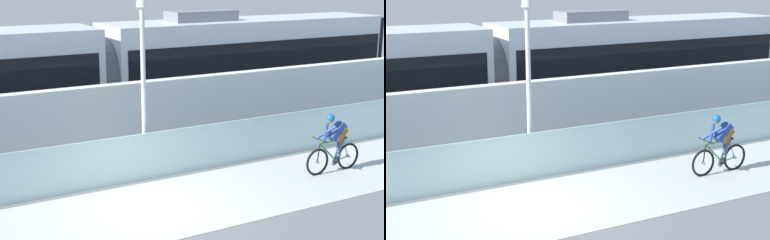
# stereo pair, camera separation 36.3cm
# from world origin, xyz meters

# --- Properties ---
(ground_plane) EXTENTS (200.00, 200.00, 0.00)m
(ground_plane) POSITION_xyz_m (0.00, 0.00, 0.00)
(ground_plane) COLOR slate
(bike_path_deck) EXTENTS (32.00, 3.20, 0.01)m
(bike_path_deck) POSITION_xyz_m (0.00, 0.00, 0.01)
(bike_path_deck) COLOR beige
(bike_path_deck) RESTS_ON ground
(glass_parapet) EXTENTS (32.00, 0.05, 1.21)m
(glass_parapet) POSITION_xyz_m (0.00, 1.85, 0.61)
(glass_parapet) COLOR silver
(glass_parapet) RESTS_ON ground
(concrete_barrier_wall) EXTENTS (32.00, 0.36, 2.17)m
(concrete_barrier_wall) POSITION_xyz_m (0.00, 3.65, 1.08)
(concrete_barrier_wall) COLOR silver
(concrete_barrier_wall) RESTS_ON ground
(tram_rail_near) EXTENTS (32.00, 0.08, 0.01)m
(tram_rail_near) POSITION_xyz_m (0.00, 6.13, 0.00)
(tram_rail_near) COLOR #595654
(tram_rail_near) RESTS_ON ground
(tram_rail_far) EXTENTS (32.00, 0.08, 0.01)m
(tram_rail_far) POSITION_xyz_m (0.00, 7.57, 0.00)
(tram_rail_far) COLOR #595654
(tram_rail_far) RESTS_ON ground
(tram) EXTENTS (22.56, 2.54, 3.81)m
(tram) POSITION_xyz_m (1.37, 6.85, 1.89)
(tram) COLOR silver
(tram) RESTS_ON ground
(cyclist_on_bike) EXTENTS (1.77, 0.58, 1.61)m
(cyclist_on_bike) POSITION_xyz_m (5.26, 0.00, 0.78)
(cyclist_on_bike) COLOR black
(cyclist_on_bike) RESTS_ON ground
(lamp_post_antenna) EXTENTS (0.28, 0.28, 5.20)m
(lamp_post_antenna) POSITION_xyz_m (0.83, 2.15, 3.29)
(lamp_post_antenna) COLOR gray
(lamp_post_antenna) RESTS_ON ground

